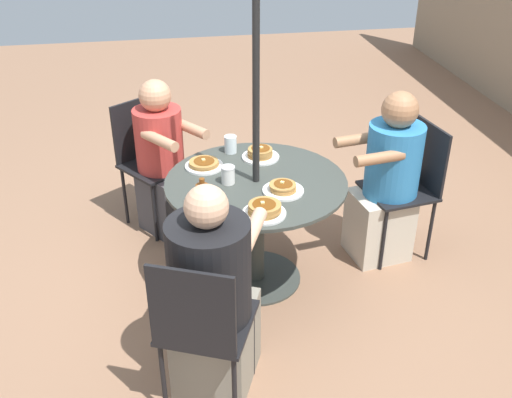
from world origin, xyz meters
The scene contains 16 objects.
ground_plane centered at (0.00, 0.00, 0.00)m, with size 12.00×12.00×0.00m, color #8C664C.
patio_table centered at (0.00, 0.00, 0.54)m, with size 1.08×1.08×0.71m.
umbrella_pole centered at (0.00, 0.00, 1.17)m, with size 0.04×0.04×2.34m, color black.
patio_chair_north centered at (-0.86, -0.63, 0.53)m, with size 0.57×0.57×0.91m.
diner_north centered at (-0.72, -0.53, 0.51)m, with size 0.57×0.54×1.11m.
patio_chair_east centered at (0.98, -0.42, 0.53)m, with size 0.54×0.54×0.91m.
diner_east centered at (0.82, -0.35, 0.52)m, with size 0.61×0.54×1.17m.
patio_chair_south centered at (-0.17, 1.05, 0.53)m, with size 0.47×0.47×0.91m.
diner_south centered at (-0.14, 0.88, 0.53)m, with size 0.41×0.55×1.16m.
pancake_plate_a centered at (-0.29, 0.08, 0.74)m, with size 0.24×0.24×0.08m.
pancake_plate_b centered at (0.16, 0.13, 0.74)m, with size 0.24×0.24×0.06m.
pancake_plate_c centered at (-0.23, -0.28, 0.73)m, with size 0.24×0.24×0.05m.
pancake_plate_d centered at (0.39, -0.02, 0.74)m, with size 0.24×0.24×0.08m.
syrup_bottle centered at (0.17, -0.33, 0.77)m, with size 0.09×0.07×0.13m.
coffee_cup centered at (0.00, -0.16, 0.77)m, with size 0.08×0.08×0.11m.
drinking_glass_a centered at (-0.41, -0.09, 0.77)m, with size 0.08×0.08×0.11m, color silver.
Camera 1 is at (3.06, -0.53, 2.37)m, focal length 42.00 mm.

